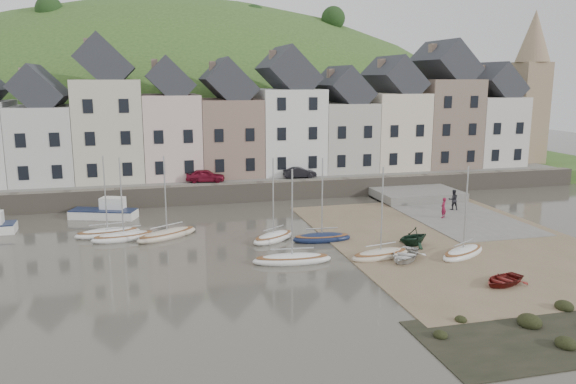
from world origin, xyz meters
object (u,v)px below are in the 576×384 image
object	(u,v)px
rowboat_green	(413,237)
person_red	(443,208)
car_left	(205,176)
rowboat_white	(405,255)
sailboat_0	(108,233)
car_right	(300,173)
rowboat_red	(503,280)
person_dark	(453,200)

from	to	relation	value
rowboat_green	person_red	bearing A→B (deg)	119.51
car_left	rowboat_white	bearing A→B (deg)	-143.80
rowboat_white	rowboat_green	bearing A→B (deg)	94.25
sailboat_0	car_right	size ratio (longest dim) A/B	1.88
person_red	car_left	size ratio (longest dim) A/B	0.46
rowboat_red	rowboat_white	bearing A→B (deg)	-168.85
rowboat_red	person_red	xyz separation A→B (m)	(4.53, 14.83, 0.63)
sailboat_0	person_red	world-z (taller)	sailboat_0
rowboat_red	person_dark	bearing A→B (deg)	137.26
person_dark	car_right	size ratio (longest dim) A/B	0.54
person_dark	person_red	bearing A→B (deg)	56.94
rowboat_green	rowboat_red	world-z (taller)	rowboat_green
car_left	car_right	distance (m)	9.61
person_red	person_dark	distance (m)	3.45
person_dark	rowboat_white	bearing A→B (deg)	59.17
rowboat_white	car_right	world-z (taller)	car_right
sailboat_0	car_left	world-z (taller)	sailboat_0
sailboat_0	car_right	xyz separation A→B (m)	(18.27, 11.99, 1.89)
sailboat_0	rowboat_green	xyz separation A→B (m)	(21.02, -8.10, 0.47)
rowboat_green	car_left	distance (m)	23.64
sailboat_0	person_red	distance (m)	27.10
rowboat_red	car_left	world-z (taller)	car_left
person_dark	car_left	world-z (taller)	car_left
car_right	rowboat_green	bearing A→B (deg)	-171.29
person_dark	car_left	bearing A→B (deg)	-17.50
person_red	car_right	xyz separation A→B (m)	(-8.78, 13.53, 1.17)
person_red	rowboat_green	bearing A→B (deg)	5.73
person_red	car_left	world-z (taller)	car_left
rowboat_green	rowboat_red	distance (m)	8.41
car_left	rowboat_red	bearing A→B (deg)	-142.22
sailboat_0	person_red	size ratio (longest dim) A/B	3.65
rowboat_green	person_dark	xyz separation A→B (m)	(8.41, 9.07, 0.30)
person_dark	car_left	size ratio (longest dim) A/B	0.48
sailboat_0	rowboat_white	size ratio (longest dim) A/B	1.89
rowboat_white	car_right	xyz separation A→B (m)	(-0.78, 22.84, 1.75)
car_right	rowboat_white	bearing A→B (deg)	-177.10
rowboat_green	car_right	bearing A→B (deg)	169.87
rowboat_red	person_red	distance (m)	15.52
rowboat_green	car_right	distance (m)	20.33
rowboat_green	person_dark	distance (m)	12.38
rowboat_white	person_dark	xyz separation A→B (m)	(10.38, 11.82, 0.62)
rowboat_red	person_dark	xyz separation A→B (m)	(6.91, 17.34, 0.67)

